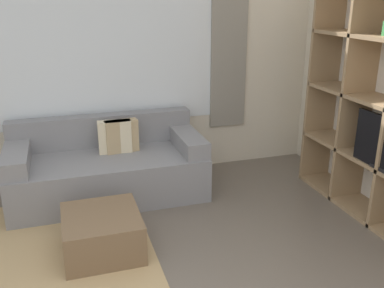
{
  "coord_description": "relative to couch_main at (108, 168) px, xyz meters",
  "views": [
    {
      "loc": [
        -0.29,
        -1.34,
        2.02
      ],
      "look_at": [
        0.72,
        1.85,
        0.85
      ],
      "focal_mm": 40.0,
      "sensor_mm": 36.0,
      "label": 1
    }
  ],
  "objects": [
    {
      "name": "couch_main",
      "position": [
        0.0,
        0.0,
        0.0
      ],
      "size": [
        1.96,
        0.93,
        0.79
      ],
      "color": "gray",
      "rests_on": "ground_plane"
    },
    {
      "name": "area_rug",
      "position": [
        -0.93,
        -1.01,
        -0.3
      ],
      "size": [
        2.3,
        2.01,
        0.01
      ],
      "primitive_type": "cube",
      "color": "tan",
      "rests_on": "ground_plane"
    },
    {
      "name": "wall_back",
      "position": [
        -0.11,
        0.51,
        1.05
      ],
      "size": [
        6.53,
        0.11,
        2.7
      ],
      "color": "beige",
      "rests_on": "ground_plane"
    },
    {
      "name": "ottoman",
      "position": [
        -0.19,
        -1.08,
        -0.13
      ],
      "size": [
        0.62,
        0.66,
        0.34
      ],
      "color": "brown",
      "rests_on": "ground_plane"
    }
  ]
}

